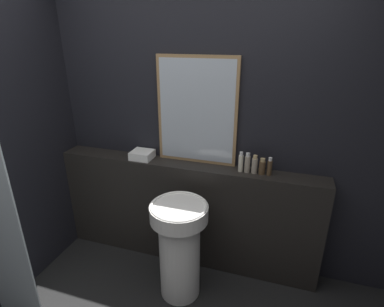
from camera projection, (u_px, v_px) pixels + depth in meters
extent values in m
cube|color=black|center=(190.00, 129.00, 2.58)|extent=(8.00, 0.06, 2.50)
cube|color=black|center=(186.00, 212.00, 2.74)|extent=(2.35, 0.21, 0.97)
cylinder|color=white|center=(180.00, 257.00, 2.39)|extent=(0.32, 0.32, 0.71)
cylinder|color=white|center=(179.00, 213.00, 2.24)|extent=(0.44, 0.44, 0.12)
torus|color=white|center=(179.00, 206.00, 2.21)|extent=(0.43, 0.43, 0.02)
cube|color=#937047|center=(197.00, 111.00, 2.45)|extent=(0.68, 0.03, 0.89)
cube|color=#B2BCC6|center=(196.00, 112.00, 2.44)|extent=(0.63, 0.02, 0.84)
cube|color=white|center=(142.00, 155.00, 2.66)|extent=(0.19, 0.17, 0.07)
cylinder|color=beige|center=(241.00, 163.00, 2.40)|extent=(0.04, 0.04, 0.14)
cylinder|color=silver|center=(241.00, 154.00, 2.37)|extent=(0.03, 0.03, 0.03)
cylinder|color=gray|center=(247.00, 164.00, 2.39)|extent=(0.04, 0.04, 0.14)
cylinder|color=silver|center=(248.00, 155.00, 2.36)|extent=(0.03, 0.03, 0.03)
cylinder|color=gray|center=(254.00, 166.00, 2.37)|extent=(0.05, 0.05, 0.12)
cylinder|color=tan|center=(255.00, 157.00, 2.34)|extent=(0.03, 0.03, 0.03)
cylinder|color=#4C3823|center=(262.00, 168.00, 2.36)|extent=(0.05, 0.05, 0.11)
cylinder|color=tan|center=(263.00, 160.00, 2.33)|extent=(0.04, 0.04, 0.02)
cylinder|color=#4C3823|center=(269.00, 168.00, 2.34)|extent=(0.04, 0.04, 0.12)
cylinder|color=silver|center=(270.00, 159.00, 2.31)|extent=(0.03, 0.03, 0.03)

